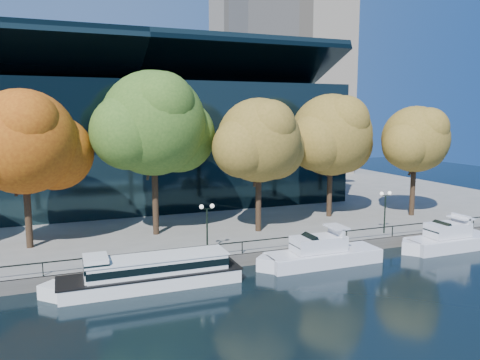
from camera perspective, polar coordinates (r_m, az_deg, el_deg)
name	(u,v)px	position (r m, az deg, el deg)	size (l,w,h in m)	color
ground	(258,278)	(36.05, 2.18, -11.84)	(160.00, 160.00, 0.00)	black
promenade	(160,195)	(69.83, -9.68, -1.80)	(90.00, 67.08, 1.00)	slate
railing	(242,242)	(38.33, 0.26, -7.58)	(88.20, 0.08, 0.99)	black
convention_building	(136,143)	(63.74, -12.56, 4.45)	(50.00, 24.57, 21.43)	black
office_tower	(279,7)	(97.83, 4.81, 20.23)	(22.50, 22.50, 65.90)	tan
tour_boat	(147,272)	(34.52, -11.27, -10.92)	(14.02, 3.13, 2.66)	white
cruiser_near	(319,253)	(39.21, 9.60, -8.81)	(10.80, 2.78, 3.13)	white
cruiser_far	(447,239)	(46.81, 23.96, -6.58)	(9.69, 2.68, 3.16)	white
tree_1	(26,144)	(42.57, -24.64, 4.01)	(10.88, 8.92, 13.35)	black
tree_2	(156,126)	(43.84, -10.23, 6.55)	(12.03, 9.86, 15.24)	black
tree_3	(261,142)	(44.50, 2.53, 4.63)	(9.99, 8.19, 12.80)	black
tree_4	(333,137)	(52.07, 11.24, 5.20)	(11.10, 9.10, 13.46)	black
tree_5	(417,141)	(55.23, 20.73, 4.51)	(9.12, 7.48, 12.18)	black
lamp_1	(207,217)	(38.16, -4.05, -4.51)	(1.26, 0.36, 4.03)	black
lamp_2	(385,202)	(46.37, 17.29, -2.62)	(1.26, 0.36, 4.03)	black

